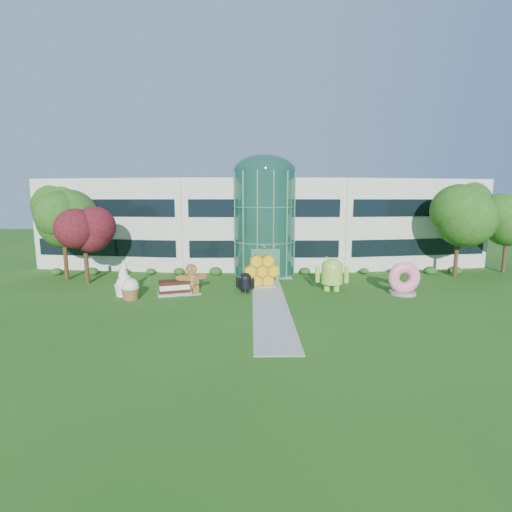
{
  "coord_description": "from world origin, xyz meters",
  "views": [
    {
      "loc": [
        -1.31,
        -24.15,
        7.14
      ],
      "look_at": [
        -0.89,
        6.0,
        2.6
      ],
      "focal_mm": 26.0,
      "sensor_mm": 36.0,
      "label": 1
    }
  ],
  "objects_px": {
    "donut": "(403,278)",
    "android_green": "(332,272)",
    "gingerbread": "(192,279)",
    "android_black": "(245,281)"
  },
  "relations": [
    {
      "from": "android_green",
      "to": "gingerbread",
      "type": "xyz_separation_m",
      "value": [
        -10.94,
        -0.89,
        -0.34
      ]
    },
    {
      "from": "android_green",
      "to": "android_black",
      "type": "xyz_separation_m",
      "value": [
        -6.86,
        -0.41,
        -0.62
      ]
    },
    {
      "from": "android_black",
      "to": "donut",
      "type": "distance_m",
      "value": 12.13
    },
    {
      "from": "donut",
      "to": "gingerbread",
      "type": "xyz_separation_m",
      "value": [
        -16.19,
        0.18,
        -0.08
      ]
    },
    {
      "from": "android_green",
      "to": "gingerbread",
      "type": "relative_size",
      "value": 1.19
    },
    {
      "from": "android_green",
      "to": "donut",
      "type": "xyz_separation_m",
      "value": [
        5.25,
        -1.08,
        -0.26
      ]
    },
    {
      "from": "donut",
      "to": "android_green",
      "type": "bearing_deg",
      "value": 170.58
    },
    {
      "from": "android_green",
      "to": "donut",
      "type": "height_order",
      "value": "android_green"
    },
    {
      "from": "android_green",
      "to": "android_black",
      "type": "relative_size",
      "value": 1.67
    },
    {
      "from": "android_green",
      "to": "donut",
      "type": "bearing_deg",
      "value": -2.97
    }
  ]
}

